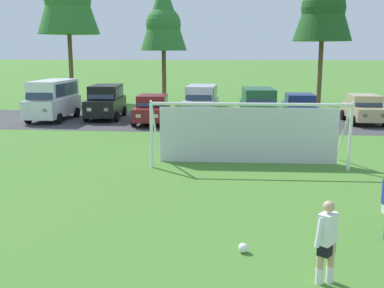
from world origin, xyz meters
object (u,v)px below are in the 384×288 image
object	(u,v)px
parked_car_slot_center_left	(152,109)
parked_car_slot_far_right	(364,109)
player_defender_far	(327,242)
parked_car_slot_right	(300,108)
soccer_goal	(248,132)
parked_car_slot_center_right	(259,106)
parked_car_slot_far_left	(53,99)
parked_car_slot_left	(106,101)
soccer_ball	(243,248)
parked_car_slot_center	(201,102)

from	to	relation	value
parked_car_slot_center_left	parked_car_slot_far_right	world-z (taller)	same
player_defender_far	parked_car_slot_right	distance (m)	21.05
soccer_goal	parked_car_slot_center_right	bearing A→B (deg)	85.31
parked_car_slot_far_left	parked_car_slot_center_right	distance (m)	12.94
parked_car_slot_left	parked_car_slot_right	bearing A→B (deg)	-1.19
soccer_ball	parked_car_slot_right	bearing A→B (deg)	79.36
soccer_goal	parked_car_slot_right	bearing A→B (deg)	73.30
soccer_goal	parked_car_slot_left	world-z (taller)	soccer_goal
parked_car_slot_center_left	parked_car_slot_left	bearing A→B (deg)	152.02
parked_car_slot_far_right	parked_car_slot_right	bearing A→B (deg)	177.26
parked_car_slot_far_left	parked_car_slot_center_left	world-z (taller)	parked_car_slot_far_left
soccer_goal	soccer_ball	bearing A→B (deg)	-91.82
soccer_ball	parked_car_slot_far_left	size ratio (longest dim) A/B	0.05
parked_car_slot_center_left	parked_car_slot_center	world-z (taller)	parked_car_slot_center
parked_car_slot_center_left	parked_car_slot_far_right	xyz separation A→B (m)	(12.83, 1.36, 0.00)
parked_car_slot_left	parked_car_slot_center_left	bearing A→B (deg)	-27.98
soccer_ball	parked_car_slot_far_left	world-z (taller)	parked_car_slot_far_left
parked_car_slot_left	parked_car_slot_center	bearing A→B (deg)	3.18
parked_car_slot_left	parked_car_slot_center_right	xyz separation A→B (m)	(9.78, -1.68, 0.00)
parked_car_slot_center	parked_car_slot_far_right	size ratio (longest dim) A/B	1.10
parked_car_slot_right	parked_car_slot_far_right	world-z (taller)	same
soccer_ball	parked_car_slot_center_right	world-z (taller)	parked_car_slot_center_right
parked_car_slot_far_left	parked_car_slot_center	bearing A→B (deg)	8.21
parked_car_slot_center	parked_car_slot_center_right	distance (m)	4.11
soccer_goal	player_defender_far	size ratio (longest dim) A/B	4.55
parked_car_slot_far_right	player_defender_far	bearing A→B (deg)	-106.08
parked_car_slot_center_right	parked_car_slot_far_right	bearing A→B (deg)	10.89
parked_car_slot_far_left	parked_car_slot_center_right	bearing A→B (deg)	-2.99
parked_car_slot_center	parked_car_slot_far_right	world-z (taller)	parked_car_slot_center
parked_car_slot_center	parked_car_slot_center_right	world-z (taller)	same
parked_car_slot_far_left	parked_car_slot_left	world-z (taller)	parked_car_slot_far_left
soccer_ball	soccer_goal	xyz separation A→B (m)	(0.26, 8.25, 1.18)
parked_car_slot_far_left	parked_car_slot_right	bearing A→B (deg)	2.75
parked_car_slot_far_left	player_defender_far	bearing A→B (deg)	-56.50
soccer_ball	parked_car_slot_right	distance (m)	20.08
soccer_ball	parked_car_slot_center	xyz separation A→B (m)	(-2.49, 20.33, 1.00)
parked_car_slot_left	parked_car_slot_center_right	world-z (taller)	same
parked_car_slot_far_left	parked_car_slot_center_left	bearing A→B (deg)	-6.95
soccer_goal	parked_car_slot_center	size ratio (longest dim) A/B	1.60
parked_car_slot_right	parked_car_slot_center_right	bearing A→B (deg)	-151.51
soccer_goal	parked_car_slot_far_right	distance (m)	13.42
soccer_goal	parked_car_slot_left	distance (m)	14.76
soccer_goal	parked_car_slot_center	distance (m)	12.38
player_defender_far	parked_car_slot_center	bearing A→B (deg)	100.57
parked_car_slot_right	parked_car_slot_far_right	bearing A→B (deg)	-2.74
soccer_goal	parked_car_slot_center	xyz separation A→B (m)	(-2.75, 12.07, -0.18)
parked_car_slot_left	parked_car_slot_center_right	bearing A→B (deg)	-9.73
soccer_ball	player_defender_far	xyz separation A→B (m)	(1.53, -1.21, 0.71)
parked_car_slot_left	parked_car_slot_center_left	xyz separation A→B (m)	(3.38, -1.80, -0.24)
parked_car_slot_center_right	soccer_ball	bearing A→B (deg)	-93.40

